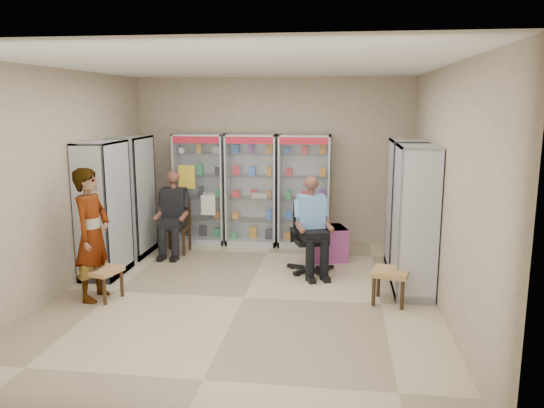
# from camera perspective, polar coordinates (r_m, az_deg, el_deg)

# --- Properties ---
(floor) EXTENTS (6.00, 6.00, 0.00)m
(floor) POSITION_cam_1_polar(r_m,az_deg,el_deg) (7.17, -3.00, -10.01)
(floor) COLOR tan
(floor) RESTS_ON ground
(room_shell) EXTENTS (5.02, 6.02, 3.01)m
(room_shell) POSITION_cam_1_polar(r_m,az_deg,el_deg) (6.72, -3.16, 5.87)
(room_shell) COLOR tan
(room_shell) RESTS_ON ground
(cabinet_back_left) EXTENTS (0.90, 0.50, 2.00)m
(cabinet_back_left) POSITION_cam_1_polar(r_m,az_deg,el_deg) (9.77, -7.69, 1.62)
(cabinet_back_left) COLOR #B8BBC0
(cabinet_back_left) RESTS_ON floor
(cabinet_back_mid) EXTENTS (0.90, 0.50, 2.00)m
(cabinet_back_mid) POSITION_cam_1_polar(r_m,az_deg,el_deg) (9.57, -2.19, 1.52)
(cabinet_back_mid) COLOR #A5A8AC
(cabinet_back_mid) RESTS_ON floor
(cabinet_back_right) EXTENTS (0.90, 0.50, 2.00)m
(cabinet_back_right) POSITION_cam_1_polar(r_m,az_deg,el_deg) (9.46, 3.49, 1.40)
(cabinet_back_right) COLOR #B3B6BB
(cabinet_back_right) RESTS_ON floor
(cabinet_right_far) EXTENTS (0.90, 0.50, 2.00)m
(cabinet_right_far) POSITION_cam_1_polar(r_m,az_deg,el_deg) (8.39, 14.13, -0.13)
(cabinet_right_far) COLOR #A9ACB0
(cabinet_right_far) RESTS_ON floor
(cabinet_right_near) EXTENTS (0.90, 0.50, 2.00)m
(cabinet_right_near) POSITION_cam_1_polar(r_m,az_deg,el_deg) (7.32, 15.10, -1.76)
(cabinet_right_near) COLOR #B3B7BB
(cabinet_right_near) RESTS_ON floor
(cabinet_left_far) EXTENTS (0.90, 0.50, 2.00)m
(cabinet_left_far) POSITION_cam_1_polar(r_m,az_deg,el_deg) (9.20, -14.80, 0.78)
(cabinet_left_far) COLOR #A3A6AA
(cabinet_left_far) RESTS_ON floor
(cabinet_left_near) EXTENTS (0.90, 0.50, 2.00)m
(cabinet_left_near) POSITION_cam_1_polar(r_m,az_deg,el_deg) (8.21, -17.66, -0.56)
(cabinet_left_near) COLOR silver
(cabinet_left_near) RESTS_ON floor
(wooden_chair) EXTENTS (0.42, 0.42, 0.94)m
(wooden_chair) POSITION_cam_1_polar(r_m,az_deg,el_deg) (9.26, -10.27, -2.31)
(wooden_chair) COLOR black
(wooden_chair) RESTS_ON floor
(seated_customer) EXTENTS (0.44, 0.60, 1.34)m
(seated_customer) POSITION_cam_1_polar(r_m,az_deg,el_deg) (9.17, -10.41, -1.17)
(seated_customer) COLOR black
(seated_customer) RESTS_ON floor
(office_chair) EXTENTS (0.76, 0.76, 1.09)m
(office_chair) POSITION_cam_1_polar(r_m,az_deg,el_deg) (8.09, 4.17, -3.53)
(office_chair) COLOR black
(office_chair) RESTS_ON floor
(seated_shopkeeper) EXTENTS (0.64, 0.75, 1.39)m
(seated_shopkeeper) POSITION_cam_1_polar(r_m,az_deg,el_deg) (8.01, 4.16, -2.58)
(seated_shopkeeper) COLOR #6592C8
(seated_shopkeeper) RESTS_ON floor
(pink_trunk) EXTENTS (0.69, 0.68, 0.54)m
(pink_trunk) POSITION_cam_1_polar(r_m,az_deg,el_deg) (8.80, 5.99, -4.22)
(pink_trunk) COLOR #B94A8A
(pink_trunk) RESTS_ON floor
(tea_glass) EXTENTS (0.07, 0.07, 0.10)m
(tea_glass) POSITION_cam_1_polar(r_m,az_deg,el_deg) (8.77, 6.09, -2.10)
(tea_glass) COLOR #632608
(tea_glass) RESTS_ON pink_trunk
(woven_stool_a) EXTENTS (0.53, 0.53, 0.45)m
(woven_stool_a) POSITION_cam_1_polar(r_m,az_deg,el_deg) (7.08, 12.58, -8.63)
(woven_stool_a) COLOR olive
(woven_stool_a) RESTS_ON floor
(woven_stool_b) EXTENTS (0.52, 0.52, 0.42)m
(woven_stool_b) POSITION_cam_1_polar(r_m,az_deg,el_deg) (7.39, -17.72, -8.14)
(woven_stool_b) COLOR #986A40
(woven_stool_b) RESTS_ON floor
(standing_man) EXTENTS (0.45, 0.66, 1.74)m
(standing_man) POSITION_cam_1_polar(r_m,az_deg,el_deg) (7.27, -18.79, -3.12)
(standing_man) COLOR gray
(standing_man) RESTS_ON floor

